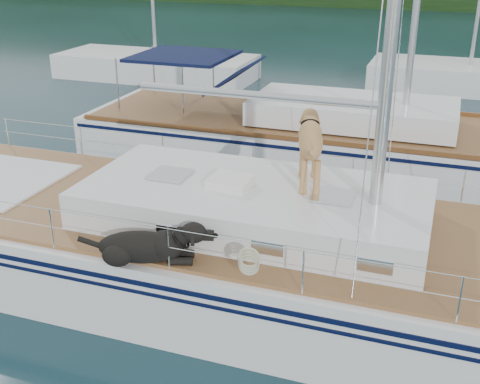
% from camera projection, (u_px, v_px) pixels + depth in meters
% --- Properties ---
extents(ground, '(120.00, 120.00, 0.00)m').
position_uv_depth(ground, '(208.00, 281.00, 10.00)').
color(ground, black).
rests_on(ground, ground).
extents(shore_bank, '(92.00, 1.00, 1.20)m').
position_uv_depth(shore_bank, '(419.00, 0.00, 49.90)').
color(shore_bank, '#595147').
rests_on(shore_bank, ground).
extents(main_sailboat, '(12.00, 4.06, 14.01)m').
position_uv_depth(main_sailboat, '(213.00, 246.00, 9.70)').
color(main_sailboat, white).
rests_on(main_sailboat, ground).
extents(neighbor_sailboat, '(11.00, 3.50, 13.30)m').
position_uv_depth(neighbor_sailboat, '(307.00, 139.00, 15.04)').
color(neighbor_sailboat, white).
rests_on(neighbor_sailboat, ground).
extents(bg_boat_west, '(8.00, 3.00, 11.65)m').
position_uv_depth(bg_boat_west, '(156.00, 67.00, 24.45)').
color(bg_boat_west, white).
rests_on(bg_boat_west, ground).
extents(bg_boat_center, '(7.20, 3.00, 11.65)m').
position_uv_depth(bg_boat_center, '(468.00, 78.00, 22.50)').
color(bg_boat_center, white).
rests_on(bg_boat_center, ground).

